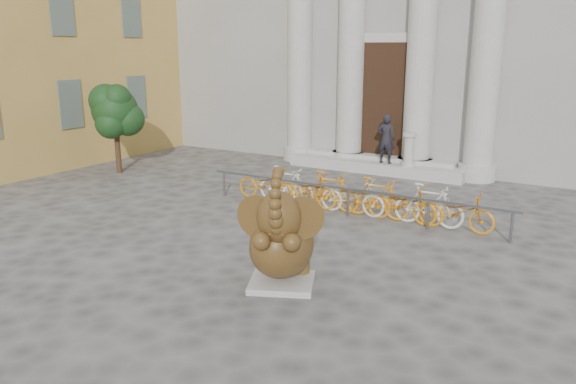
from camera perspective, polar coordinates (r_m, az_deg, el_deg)
The scene contains 7 objects.
ground at distance 11.30m, azimuth -9.39°, elevation -6.73°, with size 80.00×80.00×0.00m, color #474442.
entrance_steps at distance 19.11m, azimuth 8.93°, elevation 2.65°, with size 6.00×1.20×0.36m, color #A8A59E.
elephant_statue at distance 9.66m, azimuth -0.67°, elevation -5.20°, with size 1.50×1.75×2.20m.
bike_rack at distance 14.03m, azimuth 6.57°, elevation -0.26°, with size 8.00×0.53×1.00m.
tree at distance 19.14m, azimuth -17.16°, elevation 7.84°, with size 1.68×1.54×2.92m.
pedestrian at distance 18.55m, azimuth 9.94°, elevation 5.34°, with size 0.59×0.38×1.61m, color black.
balustrade_post at distance 18.30m, azimuth 12.16°, elevation 4.11°, with size 0.43×0.43×1.06m.
Camera 1 is at (6.87, -8.00, 4.07)m, focal length 35.00 mm.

